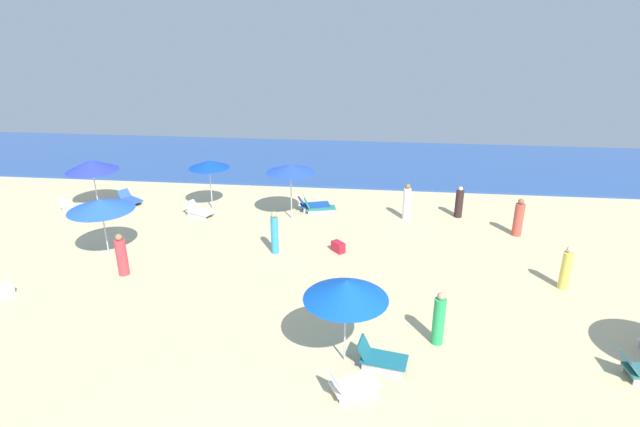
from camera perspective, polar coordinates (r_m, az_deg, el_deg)
ocean at (r=32.22m, az=1.85°, el=5.96°), size 60.00×10.44×0.12m
umbrella_0 at (r=26.12m, az=-24.40°, el=4.97°), size 2.40×2.40×2.41m
lounge_chair_0_0 at (r=26.77m, az=-20.71°, el=1.54°), size 1.51×1.30×0.58m
lounge_chair_0_1 at (r=26.76m, az=-26.02°, el=0.82°), size 1.38×0.67×0.72m
umbrella_1 at (r=20.66m, az=-23.56°, el=0.91°), size 2.46×2.46×2.34m
umbrella_3 at (r=24.29m, az=-12.44°, el=5.45°), size 1.91×1.91×2.40m
lounge_chair_3_0 at (r=24.17m, az=-13.52°, el=0.28°), size 1.53×1.17×0.61m
umbrella_4 at (r=22.54m, az=-3.34°, el=5.10°), size 2.21×2.21×2.58m
lounge_chair_4_0 at (r=24.11m, az=-0.78°, el=0.96°), size 1.60×1.06×0.68m
lounge_chair_4_1 at (r=23.88m, az=-0.19°, el=0.65°), size 1.57×0.89×0.71m
umbrella_5 at (r=13.15m, az=2.95°, el=-8.60°), size 2.24×2.24×2.47m
lounge_chair_5_0 at (r=14.08m, az=6.82°, el=-15.90°), size 1.40×0.89×0.73m
lounge_chair_5_1 at (r=13.24m, az=3.54°, el=-18.78°), size 1.40×1.11×0.67m
beachgoer_0 at (r=19.14m, az=26.04°, el=-5.67°), size 0.46×0.46×1.57m
beachgoer_1 at (r=19.45m, az=-21.51°, el=-4.47°), size 0.53×0.53×1.60m
beachgoer_2 at (r=22.83m, az=21.52°, el=-0.54°), size 0.54×0.54×1.65m
beachgoer_3 at (r=23.23m, az=9.78°, el=1.21°), size 0.46×0.46×1.71m
beachgoer_4 at (r=19.72m, az=-5.16°, el=-2.21°), size 0.36×0.36×1.75m
beachgoer_5 at (r=24.07m, az=15.45°, el=1.14°), size 0.45×0.45×1.48m
beachgoer_6 at (r=14.93m, az=13.27°, el=-11.62°), size 0.38×0.38×1.65m
cooler_box_0 at (r=19.99m, az=-32.21°, el=-7.43°), size 0.49×0.63×0.43m
cooler_box_1 at (r=20.01m, az=2.07°, el=-3.79°), size 0.61×0.62×0.41m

